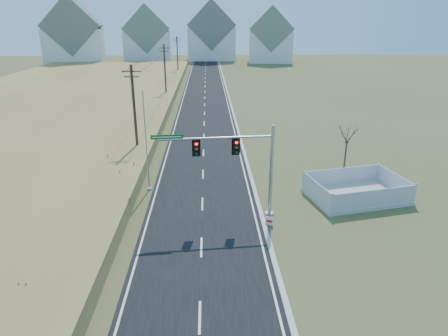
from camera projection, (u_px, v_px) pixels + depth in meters
ground at (202, 231)px, 25.95m from camera, size 260.00×260.00×0.00m
road at (205, 94)px, 72.68m from camera, size 8.00×180.00×0.06m
curb at (228, 93)px, 72.81m from camera, size 0.30×180.00×0.18m
reed_marsh at (51, 102)px, 62.19m from camera, size 38.00×110.00×1.30m
utility_pole_near at (134, 111)px, 38.07m from camera, size 1.80×0.26×9.00m
utility_pole_mid at (165, 71)px, 66.11m from camera, size 1.80×0.26×9.00m
utility_pole_far at (177, 55)px, 94.15m from camera, size 1.80×0.26×9.00m
condo_nw at (74, 37)px, 115.24m from camera, size 17.69×13.38×19.05m
condo_nnw at (147, 39)px, 123.76m from camera, size 14.93×11.17×17.03m
condo_n at (211, 36)px, 128.02m from camera, size 15.27×10.20×18.54m
condo_ne at (271, 39)px, 121.50m from camera, size 14.12×10.51×16.52m
traffic_signal_mast at (245, 162)px, 26.52m from camera, size 8.16×0.94×6.51m
fence_enclosure at (356, 194)px, 30.73m from camera, size 7.92×6.20×1.62m
open_sign at (269, 221)px, 26.57m from camera, size 0.50×0.25×0.64m
flagpole at (147, 152)px, 31.12m from camera, size 0.36×0.36×7.97m
bare_tree at (348, 134)px, 33.68m from camera, size 1.79×1.79×4.75m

